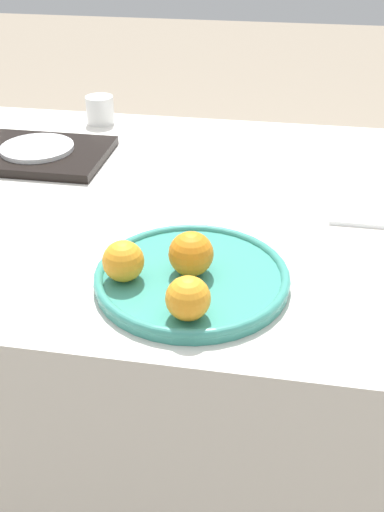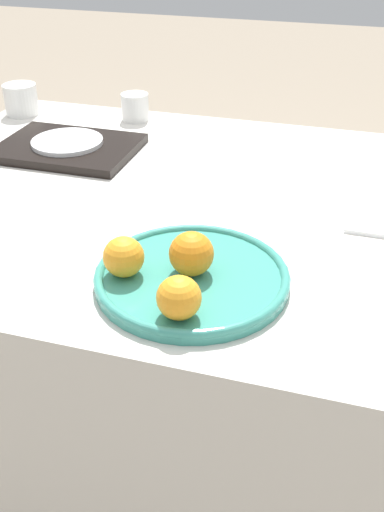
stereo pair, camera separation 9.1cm
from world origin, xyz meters
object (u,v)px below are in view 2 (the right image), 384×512
object	(u,v)px
orange_1	(124,257)
napkin	(378,218)
side_plate	(67,142)
cup_0	(135,107)
fruit_platter	(192,277)
orange_0	(191,254)
orange_2	(179,298)
serving_tray	(68,148)
cup_1	(21,99)

from	to	relation	value
orange_1	napkin	xyz separation A→B (m)	(0.37, 0.32, -0.04)
side_plate	cup_0	world-z (taller)	cup_0
fruit_platter	napkin	distance (m)	0.40
side_plate	napkin	xyz separation A→B (m)	(0.70, -0.14, -0.02)
orange_0	orange_2	bearing A→B (deg)	-82.26
orange_1	napkin	distance (m)	0.49
serving_tray	cup_0	size ratio (longest dim) A/B	4.37
orange_1	napkin	size ratio (longest dim) A/B	0.47
side_plate	cup_1	xyz separation A→B (m)	(-0.24, 0.21, 0.02)
napkin	cup_0	bearing A→B (deg)	148.10
side_plate	orange_0	bearing A→B (deg)	-45.22
orange_2	cup_0	xyz separation A→B (m)	(-0.37, 0.79, -0.01)
orange_1	orange_2	distance (m)	0.14
orange_2	orange_0	bearing A→B (deg)	97.74
orange_1	orange_2	world-z (taller)	same
orange_0	orange_2	xyz separation A→B (m)	(0.01, -0.11, -0.00)
serving_tray	side_plate	world-z (taller)	side_plate
napkin	fruit_platter	bearing A→B (deg)	-132.59
fruit_platter	cup_1	xyz separation A→B (m)	(-0.67, 0.64, 0.03)
side_plate	orange_1	bearing A→B (deg)	-54.60
napkin	orange_2	bearing A→B (deg)	-122.83
orange_0	napkin	xyz separation A→B (m)	(0.27, 0.29, -0.05)
orange_0	napkin	world-z (taller)	orange_0
orange_1	cup_1	xyz separation A→B (m)	(-0.57, 0.67, -0.01)
cup_1	napkin	distance (m)	1.00
orange_0	cup_1	bearing A→B (deg)	136.15
orange_0	fruit_platter	bearing A→B (deg)	-61.93
orange_1	serving_tray	world-z (taller)	orange_1
orange_2	cup_1	bearing A→B (deg)	132.25
fruit_platter	side_plate	bearing A→B (deg)	134.66
fruit_platter	orange_1	world-z (taller)	orange_1
cup_1	napkin	bearing A→B (deg)	-20.37
orange_1	orange_2	size ratio (longest dim) A/B	1.01
cup_0	serving_tray	bearing A→B (deg)	-105.28
orange_1	serving_tray	xyz separation A→B (m)	(-0.33, 0.46, -0.04)
fruit_platter	cup_0	distance (m)	0.78
orange_0	orange_2	size ratio (longest dim) A/B	1.10
orange_0	orange_2	distance (m)	0.11
orange_1	side_plate	distance (m)	0.57
orange_1	napkin	bearing A→B (deg)	41.14
serving_tray	cup_1	size ratio (longest dim) A/B	3.55
napkin	orange_0	bearing A→B (deg)	-133.23
orange_0	napkin	distance (m)	0.40
cup_0	orange_2	bearing A→B (deg)	-64.88
orange_1	orange_2	xyz separation A→B (m)	(0.11, -0.08, -0.00)
fruit_platter	side_plate	world-z (taller)	side_plate
fruit_platter	napkin	xyz separation A→B (m)	(0.27, 0.30, -0.01)
side_plate	cup_0	size ratio (longest dim) A/B	2.30
serving_tray	napkin	world-z (taller)	serving_tray
orange_0	cup_0	xyz separation A→B (m)	(-0.36, 0.68, -0.02)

